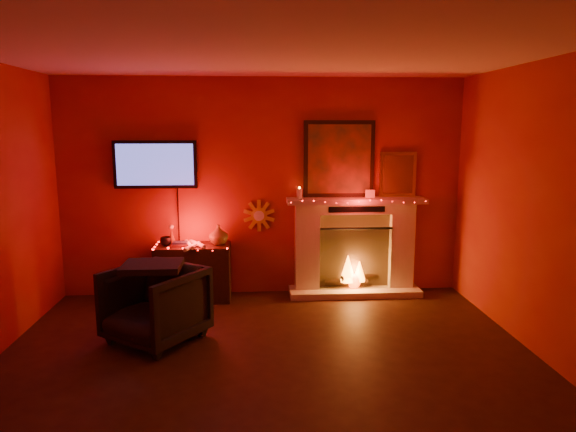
% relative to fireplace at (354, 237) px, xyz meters
% --- Properties ---
extents(room, '(5.00, 5.00, 5.00)m').
position_rel_fireplace_xyz_m(room, '(-1.14, -2.39, 0.63)').
color(room, black).
rests_on(room, ground).
extents(floor, '(5.00, 5.00, 0.00)m').
position_rel_fireplace_xyz_m(floor, '(-1.14, -2.39, -0.72)').
color(floor, black).
rests_on(floor, ground).
extents(fireplace, '(1.72, 0.40, 2.18)m').
position_rel_fireplace_xyz_m(fireplace, '(0.00, 0.00, 0.00)').
color(fireplace, beige).
rests_on(fireplace, floor).
extents(tv, '(1.00, 0.07, 1.24)m').
position_rel_fireplace_xyz_m(tv, '(-2.44, 0.06, 0.92)').
color(tv, black).
rests_on(tv, room).
extents(sunburst_clock, '(0.40, 0.03, 0.40)m').
position_rel_fireplace_xyz_m(sunburst_clock, '(-1.19, 0.09, 0.28)').
color(sunburst_clock, gold).
rests_on(sunburst_clock, room).
extents(console_table, '(0.90, 0.58, 0.93)m').
position_rel_fireplace_xyz_m(console_table, '(-1.99, -0.13, -0.35)').
color(console_table, black).
rests_on(console_table, floor).
extents(armchair, '(1.13, 1.14, 0.75)m').
position_rel_fireplace_xyz_m(armchair, '(-2.23, -1.37, -0.35)').
color(armchair, black).
rests_on(armchair, floor).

